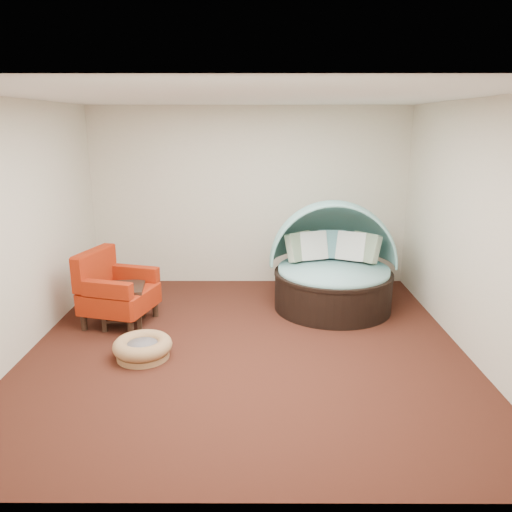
{
  "coord_description": "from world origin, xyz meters",
  "views": [
    {
      "loc": [
        0.13,
        -5.38,
        2.54
      ],
      "look_at": [
        0.11,
        0.6,
        0.94
      ],
      "focal_mm": 35.0,
      "sensor_mm": 36.0,
      "label": 1
    }
  ],
  "objects_px": {
    "pet_basket": "(143,348)",
    "side_table": "(123,300)",
    "red_armchair": "(115,290)",
    "canopy_daybed": "(333,259)"
  },
  "relations": [
    {
      "from": "red_armchair",
      "to": "canopy_daybed",
      "type": "bearing_deg",
      "value": 27.78
    },
    {
      "from": "canopy_daybed",
      "to": "pet_basket",
      "type": "relative_size",
      "value": 2.28
    },
    {
      "from": "pet_basket",
      "to": "red_armchair",
      "type": "xyz_separation_m",
      "value": [
        -0.57,
        1.01,
        0.33
      ]
    },
    {
      "from": "red_armchair",
      "to": "side_table",
      "type": "xyz_separation_m",
      "value": [
        0.12,
        -0.06,
        -0.11
      ]
    },
    {
      "from": "canopy_daybed",
      "to": "pet_basket",
      "type": "xyz_separation_m",
      "value": [
        -2.34,
        -1.65,
        -0.58
      ]
    },
    {
      "from": "pet_basket",
      "to": "side_table",
      "type": "distance_m",
      "value": 1.08
    },
    {
      "from": "pet_basket",
      "to": "red_armchair",
      "type": "bearing_deg",
      "value": 119.35
    },
    {
      "from": "canopy_daybed",
      "to": "red_armchair",
      "type": "xyz_separation_m",
      "value": [
        -2.91,
        -0.64,
        -0.25
      ]
    },
    {
      "from": "red_armchair",
      "to": "side_table",
      "type": "relative_size",
      "value": 1.68
    },
    {
      "from": "pet_basket",
      "to": "side_table",
      "type": "xyz_separation_m",
      "value": [
        -0.45,
        0.96,
        0.22
      ]
    }
  ]
}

